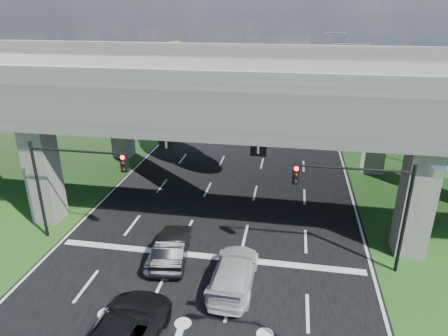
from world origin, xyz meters
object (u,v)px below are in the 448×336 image
(streetlight_far, at_px, (359,88))
(car_silver, at_px, (169,246))
(car_white, at_px, (234,273))
(streetlight_beyond, at_px, (342,64))
(car_trailing, at_px, (123,334))
(signal_right, at_px, (363,196))
(car_dark, at_px, (173,247))
(signal_left, at_px, (70,175))

(streetlight_far, bearing_deg, car_silver, -119.96)
(streetlight_far, relative_size, car_white, 1.96)
(streetlight_beyond, distance_m, car_trailing, 45.27)
(car_white, xyz_separation_m, car_trailing, (-3.77, -4.70, 0.03))
(signal_right, distance_m, streetlight_far, 20.25)
(car_silver, bearing_deg, signal_right, -176.40)
(signal_right, height_order, car_dark, signal_right)
(car_silver, relative_size, car_trailing, 0.80)
(signal_left, distance_m, streetlight_far, 26.95)
(streetlight_beyond, xyz_separation_m, car_dark, (-11.90, -37.00, -5.07))
(car_silver, bearing_deg, car_dark, 178.12)
(streetlight_beyond, xyz_separation_m, car_white, (-8.30, -38.65, -5.08))
(car_silver, bearing_deg, streetlight_beyond, -110.00)
(signal_right, xyz_separation_m, car_white, (-6.02, -2.59, -3.42))
(car_silver, xyz_separation_m, car_trailing, (0.03, -6.34, 0.02))
(signal_left, xyz_separation_m, streetlight_far, (17.92, 20.06, 1.66))
(signal_right, relative_size, car_trailing, 1.08)
(car_white, bearing_deg, signal_left, -13.66)
(signal_left, height_order, streetlight_beyond, streetlight_beyond)
(streetlight_far, bearing_deg, car_trailing, -113.82)
(car_white, bearing_deg, streetlight_beyond, -100.73)
(car_dark, relative_size, car_trailing, 0.81)
(signal_right, xyz_separation_m, streetlight_beyond, (2.27, 36.06, 1.66))
(signal_left, bearing_deg, car_silver, -9.20)
(streetlight_far, relative_size, car_silver, 2.25)
(signal_right, bearing_deg, car_trailing, -143.36)
(streetlight_far, bearing_deg, car_white, -110.12)
(car_silver, bearing_deg, car_white, 154.73)
(signal_left, xyz_separation_m, car_white, (9.62, -2.59, -3.42))
(signal_right, xyz_separation_m, streetlight_far, (2.27, 20.06, 1.66))
(signal_right, relative_size, car_white, 1.18)
(car_dark, bearing_deg, streetlight_far, -127.35)
(streetlight_far, bearing_deg, car_dark, -119.53)
(car_silver, height_order, car_trailing, car_trailing)
(signal_left, bearing_deg, signal_right, 0.00)
(car_trailing, bearing_deg, signal_left, -46.11)
(streetlight_beyond, distance_m, car_silver, 39.26)
(streetlight_far, distance_m, car_trailing, 30.31)
(signal_right, relative_size, signal_left, 1.00)
(signal_left, height_order, car_white, signal_left)
(streetlight_beyond, bearing_deg, signal_right, -93.61)
(car_trailing, bearing_deg, streetlight_beyond, -100.45)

